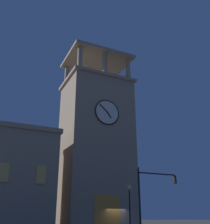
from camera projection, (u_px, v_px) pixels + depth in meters
The scene contains 3 objects.
clocktower at pixel (96, 147), 36.46m from camera, with size 9.22×7.60×26.94m.
traffic_signal_near at pixel (152, 190), 24.62m from camera, with size 4.23×0.41×5.87m.
street_lamp at pixel (130, 199), 26.84m from camera, with size 0.44×0.44×4.59m.
Camera 1 is at (15.13, 29.35, 1.68)m, focal length 43.55 mm.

